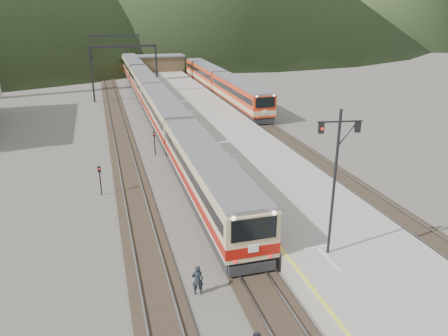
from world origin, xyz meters
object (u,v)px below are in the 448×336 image
object	(u,v)px
second_train	(220,83)
worker	(197,280)
signal_mast	(336,170)
main_train	(152,96)

from	to	relation	value
second_train	worker	world-z (taller)	second_train
second_train	signal_mast	world-z (taller)	signal_mast
main_train	second_train	distance (m)	13.84
second_train	worker	distance (m)	50.27
worker	signal_mast	bearing A→B (deg)	-168.92
signal_mast	worker	world-z (taller)	signal_mast
second_train	signal_mast	xyz separation A→B (m)	(-7.44, -47.89, 3.70)
second_train	signal_mast	distance (m)	48.60
worker	second_train	bearing A→B (deg)	-97.49
main_train	second_train	xyz separation A→B (m)	(11.50, 7.69, -0.05)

